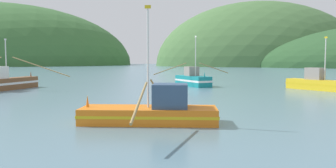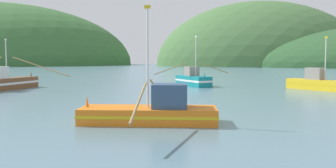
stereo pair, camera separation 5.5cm
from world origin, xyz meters
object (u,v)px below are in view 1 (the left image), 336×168
(fishing_boat_orange, at_px, (153,111))
(fishing_boat_teal, at_px, (193,80))
(fishing_boat_brown, at_px, (7,82))
(fishing_boat_yellow, at_px, (328,84))

(fishing_boat_orange, xyz_separation_m, fishing_boat_teal, (5.01, 28.15, 0.18))
(fishing_boat_brown, relative_size, fishing_boat_yellow, 1.58)
(fishing_boat_orange, distance_m, fishing_boat_yellow, 28.68)
(fishing_boat_orange, bearing_deg, fishing_boat_teal, -96.12)
(fishing_boat_teal, relative_size, fishing_boat_yellow, 1.05)
(fishing_boat_yellow, bearing_deg, fishing_boat_orange, -77.04)
(fishing_boat_teal, xyz_separation_m, fishing_boat_yellow, (15.45, -8.06, -0.09))
(fishing_boat_orange, xyz_separation_m, fishing_boat_yellow, (20.46, 20.10, 0.10))
(fishing_boat_brown, bearing_deg, fishing_boat_teal, -60.49)
(fishing_boat_teal, bearing_deg, fishing_boat_yellow, 37.55)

